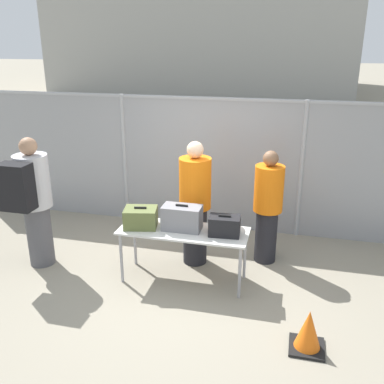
# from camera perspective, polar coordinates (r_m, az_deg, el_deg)

# --- Properties ---
(ground_plane) EXTENTS (120.00, 120.00, 0.00)m
(ground_plane) POSITION_cam_1_polar(r_m,az_deg,el_deg) (5.88, -1.72, -11.80)
(ground_plane) COLOR gray
(fence_section) EXTENTS (9.04, 0.07, 2.22)m
(fence_section) POSITION_cam_1_polar(r_m,az_deg,el_deg) (7.11, 2.42, 4.08)
(fence_section) COLOR #9EA0A5
(fence_section) RESTS_ON ground_plane
(inspection_table) EXTENTS (1.69, 0.62, 0.73)m
(inspection_table) POSITION_cam_1_polar(r_m,az_deg,el_deg) (5.61, -1.14, -5.73)
(inspection_table) COLOR silver
(inspection_table) RESTS_ON ground_plane
(suitcase_olive) EXTENTS (0.48, 0.41, 0.28)m
(suitcase_olive) POSITION_cam_1_polar(r_m,az_deg,el_deg) (5.67, -6.85, -3.41)
(suitcase_olive) COLOR #566033
(suitcase_olive) RESTS_ON inspection_table
(suitcase_grey) EXTENTS (0.50, 0.28, 0.34)m
(suitcase_grey) POSITION_cam_1_polar(r_m,az_deg,el_deg) (5.54, -1.35, -3.45)
(suitcase_grey) COLOR slate
(suitcase_grey) RESTS_ON inspection_table
(suitcase_black) EXTENTS (0.41, 0.27, 0.27)m
(suitcase_black) POSITION_cam_1_polar(r_m,az_deg,el_deg) (5.42, 4.36, -4.51)
(suitcase_black) COLOR black
(suitcase_black) RESTS_ON inspection_table
(traveler_hooded) EXTENTS (0.46, 0.71, 1.86)m
(traveler_hooded) POSITION_cam_1_polar(r_m,az_deg,el_deg) (6.23, -20.57, -0.84)
(traveler_hooded) COLOR #4C4C51
(traveler_hooded) RESTS_ON ground_plane
(security_worker_near) EXTENTS (0.44, 0.44, 1.79)m
(security_worker_near) POSITION_cam_1_polar(r_m,az_deg,el_deg) (5.97, 0.41, -1.38)
(security_worker_near) COLOR black
(security_worker_near) RESTS_ON ground_plane
(security_worker_far) EXTENTS (0.41, 0.41, 1.66)m
(security_worker_far) POSITION_cam_1_polar(r_m,az_deg,el_deg) (6.13, 10.07, -1.84)
(security_worker_far) COLOR black
(security_worker_far) RESTS_ON ground_plane
(utility_trailer) EXTENTS (4.27, 2.03, 0.77)m
(utility_trailer) POSITION_cam_1_polar(r_m,az_deg,el_deg) (9.33, 19.71, 2.15)
(utility_trailer) COLOR #4C6B47
(utility_trailer) RESTS_ON ground_plane
(distant_hangar) EXTENTS (17.32, 12.48, 7.83)m
(distant_hangar) POSITION_cam_1_polar(r_m,az_deg,el_deg) (29.82, 2.67, 21.28)
(distant_hangar) COLOR #999993
(distant_hangar) RESTS_ON ground_plane
(traffic_cone) EXTENTS (0.37, 0.37, 0.46)m
(traffic_cone) POSITION_cam_1_polar(r_m,az_deg,el_deg) (4.82, 15.24, -17.53)
(traffic_cone) COLOR black
(traffic_cone) RESTS_ON ground_plane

